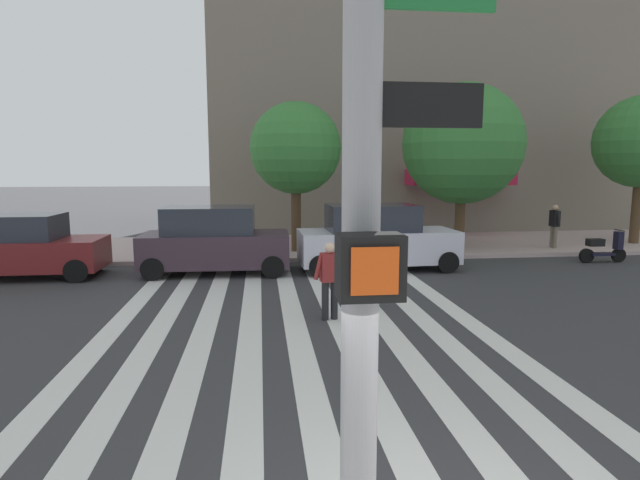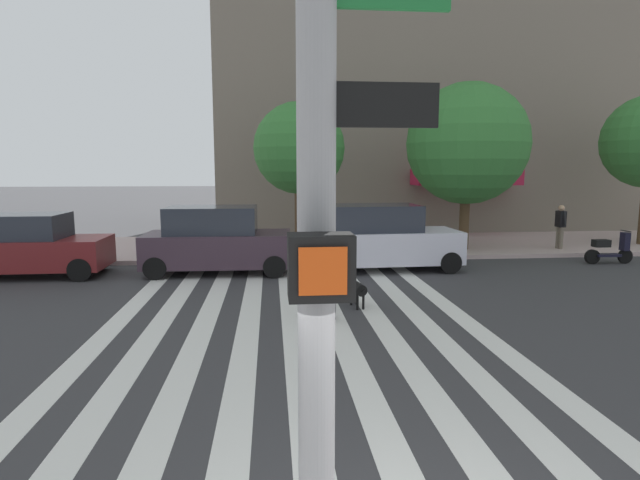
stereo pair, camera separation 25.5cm
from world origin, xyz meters
TOP-DOWN VIEW (x-y plane):
  - ground_plane at (0.00, 6.92)m, footprint 160.00×160.00m
  - sidewalk_far at (0.00, 16.83)m, footprint 80.00×6.00m
  - crosswalk_stripes at (-0.75, 6.92)m, footprint 7.65×13.23m
  - traffic_light_pole at (-0.95, -0.75)m, footprint 0.74×0.46m
  - parked_car_near_curb at (-8.26, 12.39)m, footprint 4.35×1.92m
  - parked_car_behind_first at (-2.81, 12.39)m, footprint 4.38×2.06m
  - parked_car_third_in_line at (2.16, 12.39)m, footprint 4.94×2.12m
  - parked_scooter at (10.01, 12.61)m, footprint 1.63×0.50m
  - street_tree_nearest at (-0.13, 15.34)m, footprint 3.26×3.26m
  - street_tree_middle at (6.00, 15.19)m, footprint 4.41×4.41m
  - pedestrian_dog_walker at (-0.00, 7.27)m, footprint 0.71×0.30m
  - dog_on_leash at (0.77, 8.21)m, footprint 0.37×1.02m
  - pedestrian_bystander at (9.63, 14.92)m, footprint 0.24×0.70m

SIDE VIEW (x-z plane):
  - ground_plane at x=0.00m, z-range 0.00..0.00m
  - crosswalk_stripes at x=-0.75m, z-range 0.00..0.01m
  - sidewalk_far at x=0.00m, z-range 0.00..0.15m
  - dog_on_leash at x=0.77m, z-range 0.12..0.77m
  - parked_scooter at x=10.01m, z-range -0.08..1.03m
  - parked_car_near_curb at x=-8.26m, z-range -0.03..1.81m
  - pedestrian_dog_walker at x=0.00m, z-range 0.11..1.75m
  - parked_car_third_in_line at x=2.16m, z-range -0.04..2.00m
  - parked_car_behind_first at x=-2.81m, z-range -0.03..1.99m
  - pedestrian_bystander at x=9.63m, z-range 0.26..1.90m
  - traffic_light_pole at x=-0.95m, z-range 0.62..6.42m
  - street_tree_nearest at x=-0.13m, z-range 1.16..6.51m
  - street_tree_middle at x=6.00m, z-range 0.98..7.06m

